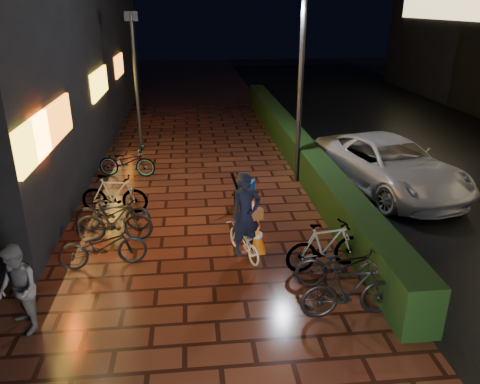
{
  "coord_description": "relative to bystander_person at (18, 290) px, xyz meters",
  "views": [
    {
      "loc": [
        -0.29,
        -7.84,
        5.16
      ],
      "look_at": [
        0.74,
        2.16,
        1.1
      ],
      "focal_mm": 35.0,
      "sensor_mm": 36.0,
      "label": 1
    }
  ],
  "objects": [
    {
      "name": "van",
      "position": [
        8.67,
        5.65,
        -0.04
      ],
      "size": [
        3.76,
        5.89,
        1.51
      ],
      "primitive_type": "imported",
      "rotation": [
        0.0,
        0.0,
        0.25
      ],
      "color": "#AFAFB4",
      "rests_on": "ground"
    },
    {
      "name": "cyclist",
      "position": [
        3.99,
        2.06,
        -0.07
      ],
      "size": [
        0.92,
        1.45,
        1.96
      ],
      "color": "white",
      "rests_on": "ground"
    },
    {
      "name": "hedge",
      "position": [
        6.55,
        8.99,
        -0.3
      ],
      "size": [
        0.7,
        20.0,
        1.0
      ],
      "primitive_type": "cube",
      "color": "black",
      "rests_on": "ground"
    },
    {
      "name": "bystander_person",
      "position": [
        0.0,
        0.0,
        0.0
      ],
      "size": [
        0.94,
        0.98,
        1.6
      ],
      "primitive_type": "imported",
      "rotation": [
        0.0,
        0.0,
        -0.96
      ],
      "color": "#5D5D60",
      "rests_on": "ground"
    },
    {
      "name": "ground",
      "position": [
        3.25,
        0.99,
        -0.8
      ],
      "size": [
        80.0,
        80.0,
        0.0
      ],
      "primitive_type": "plane",
      "color": "#381911",
      "rests_on": "ground"
    },
    {
      "name": "traffic_barrier",
      "position": [
        4.32,
        2.91,
        -0.47
      ],
      "size": [
        0.48,
        1.65,
        0.66
      ],
      "color": "orange",
      "rests_on": "ground"
    },
    {
      "name": "parked_bikes_storefront",
      "position": [
        0.94,
        4.25,
        -0.3
      ],
      "size": [
        2.07,
        6.54,
        1.06
      ],
      "color": "black",
      "rests_on": "ground"
    },
    {
      "name": "lamp_post_sf",
      "position": [
        0.98,
        10.69,
        1.91
      ],
      "size": [
        0.47,
        0.2,
        4.92
      ],
      "color": "black",
      "rests_on": "ground"
    },
    {
      "name": "cart_assembly",
      "position": [
        4.28,
        4.66,
        -0.22
      ],
      "size": [
        0.81,
        0.7,
        1.14
      ],
      "color": "black",
      "rests_on": "ground"
    },
    {
      "name": "lamp_post_hedge",
      "position": [
        6.13,
        6.65,
        2.4
      ],
      "size": [
        0.56,
        0.17,
        5.82
      ],
      "color": "black",
      "rests_on": "ground"
    },
    {
      "name": "parked_bikes_hedge",
      "position": [
        5.64,
        0.65,
        -0.29
      ],
      "size": [
        1.99,
        2.28,
        1.06
      ],
      "color": "black",
      "rests_on": "ground"
    }
  ]
}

